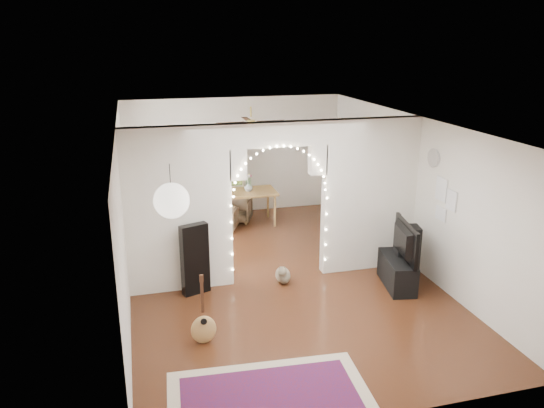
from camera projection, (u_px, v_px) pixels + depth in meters
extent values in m
plane|color=black|center=(278.00, 276.00, 9.24)|extent=(7.50, 7.50, 0.00)
cube|color=white|center=(278.00, 122.00, 8.42)|extent=(5.00, 7.50, 0.02)
cube|color=silver|center=(235.00, 156.00, 12.29)|extent=(5.00, 0.02, 2.70)
cube|color=silver|center=(377.00, 309.00, 5.37)|extent=(5.00, 0.02, 2.70)
cube|color=silver|center=(123.00, 215.00, 8.22)|extent=(0.02, 7.50, 2.70)
cube|color=silver|center=(413.00, 192.00, 9.44)|extent=(0.02, 7.50, 2.70)
cube|color=silver|center=(178.00, 211.00, 8.43)|extent=(1.70, 0.20, 2.70)
cube|color=silver|center=(369.00, 195.00, 9.24)|extent=(1.70, 0.20, 2.70)
cube|color=silver|center=(278.00, 134.00, 8.48)|extent=(1.60, 0.20, 0.40)
cube|color=white|center=(124.00, 177.00, 9.84)|extent=(0.04, 1.20, 1.40)
cylinder|color=white|center=(434.00, 158.00, 8.66)|extent=(0.03, 0.31, 0.31)
sphere|color=white|center=(171.00, 201.00, 5.88)|extent=(0.40, 0.40, 0.40)
cube|color=maroon|center=(273.00, 407.00, 5.96)|extent=(2.45, 1.91, 0.02)
cube|color=black|center=(195.00, 259.00, 8.47)|extent=(0.47, 0.29, 1.18)
ellipsoid|color=tan|center=(203.00, 319.00, 7.11)|extent=(0.35, 0.13, 0.41)
cube|color=#32190D|center=(202.00, 296.00, 7.01)|extent=(0.04, 0.03, 0.48)
cube|color=#32190D|center=(201.00, 278.00, 6.93)|extent=(0.05, 0.03, 0.10)
ellipsoid|color=brown|center=(283.00, 275.00, 8.97)|extent=(0.36, 0.44, 0.27)
sphere|color=brown|center=(282.00, 272.00, 8.78)|extent=(0.20, 0.20, 0.16)
cone|color=brown|center=(280.00, 268.00, 8.75)|extent=(0.05, 0.05, 0.06)
cone|color=brown|center=(285.00, 267.00, 8.77)|extent=(0.05, 0.05, 0.06)
cylinder|color=brown|center=(284.00, 275.00, 9.19)|extent=(0.13, 0.25, 0.08)
cube|color=black|center=(406.00, 254.00, 8.93)|extent=(0.44, 0.40, 0.98)
cylinder|color=black|center=(408.00, 270.00, 8.84)|extent=(0.28, 0.08, 0.28)
cylinder|color=black|center=(410.00, 252.00, 8.74)|extent=(0.15, 0.05, 0.15)
cylinder|color=black|center=(411.00, 240.00, 8.67)|extent=(0.09, 0.04, 0.09)
cube|color=black|center=(397.00, 272.00, 8.82)|extent=(0.58, 1.06, 0.50)
imported|color=black|center=(400.00, 241.00, 8.65)|extent=(0.34, 1.08, 0.62)
cube|color=beige|center=(212.00, 186.00, 12.10)|extent=(1.48, 0.60, 1.48)
cube|color=brown|center=(248.00, 192.00, 11.65)|extent=(1.21, 0.82, 0.05)
cylinder|color=brown|center=(228.00, 215.00, 11.34)|extent=(0.05, 0.05, 0.70)
cylinder|color=brown|center=(275.00, 211.00, 11.59)|extent=(0.05, 0.05, 0.70)
cylinder|color=brown|center=(223.00, 206.00, 11.93)|extent=(0.05, 0.05, 0.70)
cylinder|color=brown|center=(268.00, 203.00, 12.18)|extent=(0.05, 0.05, 0.70)
imported|color=silver|center=(248.00, 187.00, 11.61)|extent=(0.19, 0.19, 0.19)
imported|color=brown|center=(238.00, 210.00, 11.93)|extent=(0.77, 0.78, 0.55)
imported|color=brown|center=(225.00, 219.00, 11.43)|extent=(0.68, 0.69, 0.48)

